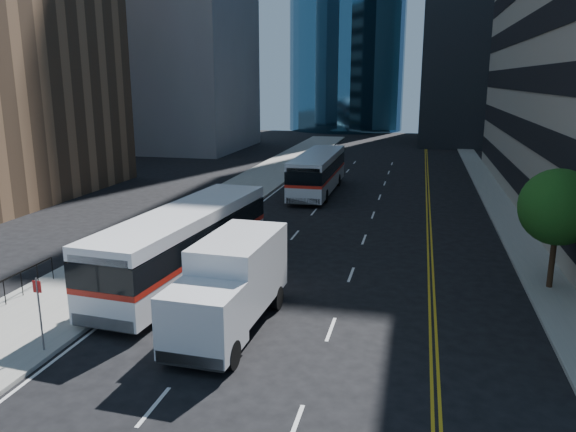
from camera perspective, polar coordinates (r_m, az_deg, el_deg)
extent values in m
plane|color=black|center=(19.05, 1.88, -13.78)|extent=(160.00, 160.00, 0.00)
cube|color=gray|center=(44.66, -5.03, 2.42)|extent=(5.00, 90.00, 0.15)
cube|color=gray|center=(42.87, 20.60, 1.11)|extent=(2.00, 90.00, 0.15)
cube|color=gray|center=(75.87, -11.97, 20.04)|extent=(18.00, 18.00, 35.00)
cylinder|color=#332114|center=(26.34, 25.23, -4.27)|extent=(0.24, 0.24, 2.20)
sphere|color=#174112|center=(25.76, 25.77, 0.82)|extent=(3.20, 3.20, 3.20)
cube|color=white|center=(25.56, -10.23, -4.40)|extent=(3.69, 12.67, 1.15)
cube|color=red|center=(25.36, -10.30, -2.95)|extent=(3.71, 12.69, 0.23)
cube|color=black|center=(25.20, -10.35, -1.70)|extent=(3.71, 12.69, 0.94)
cube|color=white|center=(25.01, -10.43, 0.02)|extent=(3.69, 12.67, 0.52)
cylinder|color=black|center=(23.32, -17.22, -7.70)|extent=(0.39, 1.06, 1.04)
cylinder|color=black|center=(22.06, -11.89, -8.61)|extent=(0.39, 1.06, 1.04)
cylinder|color=black|center=(29.05, -9.30, -3.01)|extent=(0.39, 1.06, 1.04)
cylinder|color=black|center=(28.04, -4.79, -3.48)|extent=(0.39, 1.06, 1.04)
cube|color=silver|center=(44.65, 3.04, 3.53)|extent=(2.70, 12.08, 1.11)
cube|color=red|center=(44.54, 3.06, 4.36)|extent=(2.72, 12.10, 0.22)
cube|color=black|center=(44.45, 3.06, 5.06)|extent=(2.72, 12.10, 0.90)
cube|color=silver|center=(44.34, 3.08, 6.03)|extent=(2.70, 12.08, 0.50)
cylinder|color=black|center=(41.46, 0.56, 2.19)|extent=(0.31, 1.01, 1.01)
cylinder|color=black|center=(41.03, 3.81, 2.04)|extent=(0.31, 1.01, 1.01)
cylinder|color=black|center=(48.04, 2.30, 3.78)|extent=(0.31, 1.01, 1.01)
cylinder|color=black|center=(47.68, 5.11, 3.66)|extent=(0.31, 1.01, 1.01)
cube|color=silver|center=(18.16, -8.68, -10.45)|extent=(2.42, 2.23, 2.04)
cube|color=black|center=(17.24, -10.00, -10.45)|extent=(2.13, 0.15, 1.07)
cube|color=silver|center=(20.86, -4.92, -5.37)|extent=(2.52, 4.75, 2.52)
cube|color=black|center=(20.47, -5.89, -10.16)|extent=(2.00, 6.47, 0.24)
cylinder|color=black|center=(18.83, -11.80, -12.84)|extent=(0.31, 0.94, 0.93)
cylinder|color=black|center=(18.03, -5.71, -13.86)|extent=(0.31, 0.94, 0.93)
cylinder|color=black|center=(22.85, -6.21, -7.74)|extent=(0.31, 0.94, 0.93)
cylinder|color=black|center=(22.20, -1.14, -8.31)|extent=(0.31, 0.94, 0.93)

